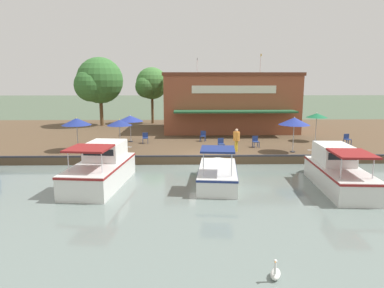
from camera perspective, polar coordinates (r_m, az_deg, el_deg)
The scene contains 21 objects.
ground_plane at distance 23.03m, azimuth 2.70°, elevation -3.63°, with size 220.00×220.00×0.00m, color #4C5B47.
quay_deck at distance 33.74m, azimuth 1.44°, elevation 1.45°, with size 22.00×56.00×0.60m, color brown.
quay_edge_fender at distance 22.98m, azimuth 2.70°, elevation -1.99°, with size 0.20×50.40×0.10m, color #2D2D33.
waterfront_restaurant at distance 35.72m, azimuth 6.05°, elevation 7.04°, with size 9.91×13.09×7.69m.
patio_umbrella_mid_patio_left at distance 28.70m, azimuth -10.26°, elevation 4.22°, with size 2.12×2.12×2.24m.
patio_umbrella_far_corner at distance 30.40m, azimuth 20.08°, elevation 4.49°, with size 1.74×1.74×2.40m.
patio_umbrella_back_row at distance 25.10m, azimuth 16.68°, elevation 3.66°, with size 2.16×2.16×2.52m.
patio_umbrella_by_entrance at distance 25.40m, azimuth -11.99°, elevation 3.50°, with size 1.84×1.84×2.28m.
patio_umbrella_near_quay_edge at distance 25.97m, azimuth -18.69°, elevation 3.55°, with size 2.09×2.09×2.42m.
cafe_chair_under_first_umbrella at distance 28.81m, azimuth 1.84°, elevation 1.44°, with size 0.52×0.52×0.85m.
cafe_chair_mid_patio at distance 29.87m, azimuth 24.44°, elevation 0.82°, with size 0.49×0.49×0.85m.
cafe_chair_back_row_seat at distance 25.30m, azimuth 4.87°, elevation 0.13°, with size 0.50×0.50×0.85m.
cafe_chair_far_corner_seat at distance 28.09m, azimuth -7.79°, elevation 1.11°, with size 0.48×0.48×0.85m.
cafe_chair_facing_river at distance 26.61m, azimuth 10.55°, elevation 0.50°, with size 0.49×0.49×0.85m.
person_mid_patio at distance 24.57m, azimuth 7.41°, elevation 1.10°, with size 0.47×0.47×1.66m.
motorboat_mid_row at distance 19.95m, azimuth 22.69°, elevation -4.06°, with size 6.79×2.49×2.21m.
motorboat_outer_channel at distance 19.58m, azimuth -14.38°, elevation -3.76°, with size 6.83×3.02×2.34m.
motorboat_second_along at distance 19.08m, azimuth 4.30°, elevation -4.75°, with size 5.76×2.53×2.22m.
swan at distance 10.68m, azimuth 13.74°, elevation -20.21°, with size 0.62×0.46×0.69m.
tree_downstream_bank at distance 40.69m, azimuth -6.93°, elevation 9.86°, with size 3.89×3.71×6.56m.
tree_behind_restaurant at distance 39.71m, azimuth -15.45°, elevation 9.98°, with size 5.34×5.09×7.58m.
Camera 1 is at (22.28, -1.55, 5.64)m, focal length 32.00 mm.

